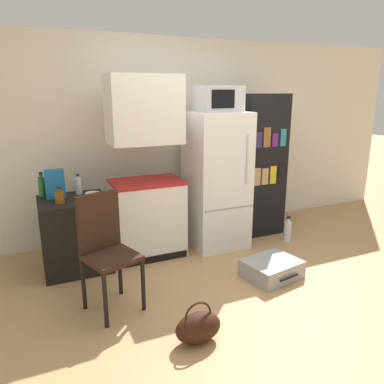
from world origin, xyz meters
TOP-DOWN VIEW (x-y plane):
  - ground_plane at (0.00, 0.00)m, footprint 24.00×24.00m
  - wall_back at (0.20, 2.00)m, footprint 6.40×0.10m
  - side_table at (-1.52, 1.29)m, footprint 0.68×0.62m
  - kitchen_hutch at (-0.71, 1.33)m, footprint 0.78×0.54m
  - refrigerator at (0.14, 1.28)m, footprint 0.65×0.66m
  - microwave at (0.14, 1.28)m, footprint 0.48×0.41m
  - bookshelf at (0.85, 1.41)m, footprint 0.57×0.39m
  - bottle_green_tall at (-1.79, 1.50)m, footprint 0.07×0.07m
  - bottle_amber_beer at (-1.64, 1.18)m, footprint 0.09×0.09m
  - bottle_clear_short at (-1.43, 1.47)m, footprint 0.07×0.07m
  - bowl at (-1.31, 1.29)m, footprint 0.16×0.16m
  - cereal_box at (-1.66, 1.40)m, footprint 0.19×0.07m
  - chair at (-1.37, 0.43)m, footprint 0.51×0.51m
  - suitcase_large_flat at (0.26, 0.27)m, footprint 0.60×0.52m
  - handbag at (-0.85, -0.35)m, footprint 0.36×0.20m
  - water_bottle_front at (1.00, 0.98)m, footprint 0.09×0.09m

SIDE VIEW (x-z plane):
  - ground_plane at x=0.00m, z-range 0.00..0.00m
  - suitcase_large_flat at x=0.26m, z-range 0.00..0.18m
  - handbag at x=-0.85m, z-range -0.04..0.29m
  - water_bottle_front at x=1.00m, z-range -0.03..0.30m
  - side_table at x=-1.52m, z-range 0.00..0.76m
  - chair at x=-1.37m, z-range 0.09..1.10m
  - bowl at x=-1.31m, z-range 0.76..0.81m
  - refrigerator at x=0.14m, z-range 0.00..1.61m
  - bottle_amber_beer at x=-1.64m, z-range 0.75..0.91m
  - bottle_clear_short at x=-1.43m, z-range 0.75..0.96m
  - bottle_green_tall at x=-1.79m, z-range 0.74..1.01m
  - bookshelf at x=0.85m, z-range 0.00..1.80m
  - cereal_box at x=-1.66m, z-range 0.76..1.06m
  - kitchen_hutch at x=-0.71m, z-range -0.07..1.93m
  - wall_back at x=0.20m, z-range 0.00..2.48m
  - microwave at x=0.14m, z-range 1.61..1.89m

